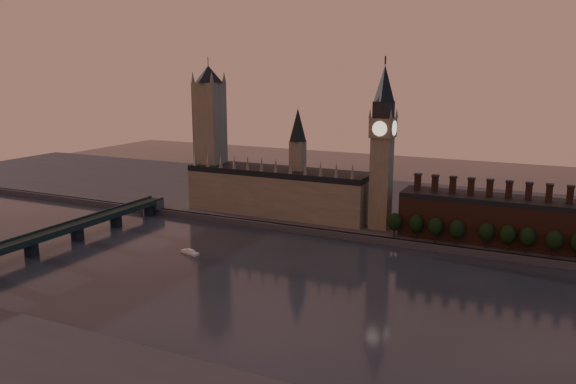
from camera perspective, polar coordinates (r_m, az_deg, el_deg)
name	(u,v)px	position (r m, az deg, el deg)	size (l,w,h in m)	color
ground	(292,290)	(270.88, 0.45, -9.95)	(900.00, 900.00, 0.00)	black
north_bank	(392,207)	(430.82, 10.56, -1.46)	(900.00, 182.00, 4.00)	#404045
palace_of_westminster	(279,189)	(390.79, -0.95, 0.30)	(130.00, 30.30, 74.00)	gray
victoria_tower	(210,132)	(412.59, -7.92, 6.09)	(24.00, 24.00, 108.00)	gray
big_ben	(382,146)	(353.67, 9.56, 4.67)	(15.00, 15.00, 107.00)	gray
chimney_block	(497,219)	(348.63, 20.46, -2.59)	(110.00, 25.00, 37.00)	#4D2B1D
embankment_tree_0	(395,222)	(343.38, 10.78, -2.99)	(8.60, 8.60, 14.88)	black
embankment_tree_1	(416,224)	(341.86, 12.90, -3.15)	(8.60, 8.60, 14.88)	black
embankment_tree_2	(435,227)	(337.90, 14.75, -3.43)	(8.60, 8.60, 14.88)	black
embankment_tree_3	(457,229)	(336.15, 16.81, -3.63)	(8.60, 8.60, 14.88)	black
embankment_tree_4	(486,232)	(335.66, 19.51, -3.84)	(8.60, 8.60, 14.88)	black
embankment_tree_5	(508,235)	(334.21, 21.41, -4.05)	(8.60, 8.60, 14.88)	black
embankment_tree_6	(527,237)	(333.97, 23.14, -4.21)	(8.60, 8.60, 14.88)	black
embankment_tree_7	(554,240)	(333.02, 25.42, -4.46)	(8.60, 8.60, 14.88)	black
westminster_bridge	(51,236)	(357.33, -22.94, -4.16)	(14.00, 200.00, 11.55)	#1D2E28
river_boat	(190,252)	(326.74, -9.94, -6.03)	(13.09, 7.02, 2.52)	silver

